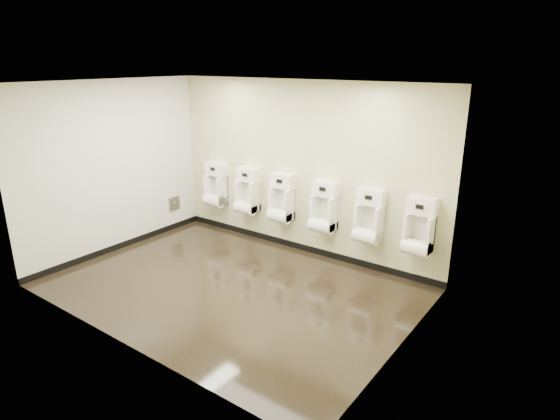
{
  "coord_description": "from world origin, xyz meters",
  "views": [
    {
      "loc": [
        4.09,
        -4.42,
        3.1
      ],
      "look_at": [
        0.47,
        0.55,
        1.1
      ],
      "focal_mm": 30.0,
      "sensor_mm": 36.0,
      "label": 1
    }
  ],
  "objects_px": {
    "access_panel": "(174,203)",
    "urinal_0": "(216,188)",
    "urinal_4": "(369,220)",
    "urinal_2": "(281,202)",
    "urinal_5": "(419,231)",
    "urinal_1": "(247,194)",
    "urinal_3": "(324,211)"
  },
  "relations": [
    {
      "from": "urinal_4",
      "to": "access_panel",
      "type": "bearing_deg",
      "value": -173.87
    },
    {
      "from": "access_panel",
      "to": "urinal_4",
      "type": "relative_size",
      "value": 0.31
    },
    {
      "from": "access_panel",
      "to": "urinal_0",
      "type": "distance_m",
      "value": 0.88
    },
    {
      "from": "urinal_0",
      "to": "urinal_1",
      "type": "xyz_separation_m",
      "value": [
        0.76,
        0.0,
        0.0
      ]
    },
    {
      "from": "urinal_4",
      "to": "urinal_1",
      "type": "bearing_deg",
      "value": 180.0
    },
    {
      "from": "urinal_0",
      "to": "urinal_5",
      "type": "relative_size",
      "value": 1.0
    },
    {
      "from": "access_panel",
      "to": "urinal_4",
      "type": "bearing_deg",
      "value": 6.13
    },
    {
      "from": "access_panel",
      "to": "urinal_1",
      "type": "distance_m",
      "value": 1.56
    },
    {
      "from": "urinal_1",
      "to": "urinal_4",
      "type": "bearing_deg",
      "value": 0.0
    },
    {
      "from": "urinal_5",
      "to": "urinal_4",
      "type": "bearing_deg",
      "value": 180.0
    },
    {
      "from": "urinal_3",
      "to": "urinal_5",
      "type": "xyz_separation_m",
      "value": [
        1.53,
        0.0,
        0.0
      ]
    },
    {
      "from": "urinal_0",
      "to": "urinal_5",
      "type": "xyz_separation_m",
      "value": [
        3.85,
        0.0,
        0.0
      ]
    },
    {
      "from": "urinal_0",
      "to": "access_panel",
      "type": "bearing_deg",
      "value": -149.98
    },
    {
      "from": "access_panel",
      "to": "urinal_4",
      "type": "distance_m",
      "value": 3.83
    },
    {
      "from": "urinal_3",
      "to": "urinal_4",
      "type": "distance_m",
      "value": 0.77
    },
    {
      "from": "urinal_3",
      "to": "urinal_0",
      "type": "bearing_deg",
      "value": 180.0
    },
    {
      "from": "urinal_0",
      "to": "urinal_1",
      "type": "height_order",
      "value": "same"
    },
    {
      "from": "urinal_2",
      "to": "urinal_5",
      "type": "xyz_separation_m",
      "value": [
        2.35,
        0.0,
        0.0
      ]
    },
    {
      "from": "urinal_0",
      "to": "urinal_1",
      "type": "distance_m",
      "value": 0.76
    },
    {
      "from": "access_panel",
      "to": "urinal_0",
      "type": "xyz_separation_m",
      "value": [
        0.71,
        0.41,
        0.33
      ]
    },
    {
      "from": "urinal_1",
      "to": "urinal_3",
      "type": "xyz_separation_m",
      "value": [
        1.56,
        0.0,
        0.0
      ]
    },
    {
      "from": "urinal_0",
      "to": "urinal_2",
      "type": "xyz_separation_m",
      "value": [
        1.5,
        0.0,
        0.0
      ]
    },
    {
      "from": "urinal_1",
      "to": "urinal_3",
      "type": "relative_size",
      "value": 1.0
    },
    {
      "from": "urinal_1",
      "to": "urinal_4",
      "type": "relative_size",
      "value": 1.0
    },
    {
      "from": "urinal_2",
      "to": "urinal_5",
      "type": "height_order",
      "value": "same"
    },
    {
      "from": "urinal_0",
      "to": "urinal_5",
      "type": "height_order",
      "value": "same"
    },
    {
      "from": "urinal_0",
      "to": "urinal_2",
      "type": "distance_m",
      "value": 1.5
    },
    {
      "from": "access_panel",
      "to": "urinal_3",
      "type": "distance_m",
      "value": 3.07
    },
    {
      "from": "access_panel",
      "to": "urinal_4",
      "type": "xyz_separation_m",
      "value": [
        3.8,
        0.41,
        0.33
      ]
    },
    {
      "from": "urinal_0",
      "to": "urinal_4",
      "type": "bearing_deg",
      "value": 0.0
    },
    {
      "from": "access_panel",
      "to": "urinal_1",
      "type": "height_order",
      "value": "urinal_1"
    },
    {
      "from": "urinal_0",
      "to": "urinal_4",
      "type": "distance_m",
      "value": 3.09
    }
  ]
}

